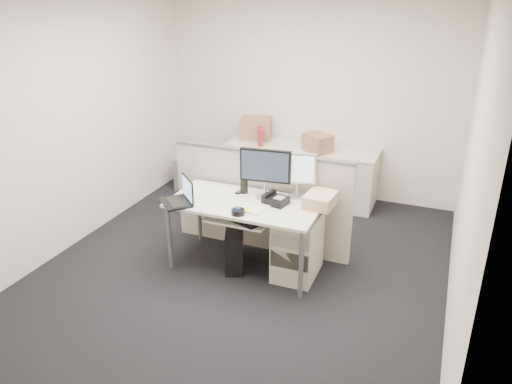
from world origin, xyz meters
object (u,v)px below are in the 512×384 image
at_px(desk, 245,208).
at_px(desk_phone, 276,200).
at_px(laptop, 175,192).
at_px(monitor_main, 265,174).

relative_size(desk, desk_phone, 6.63).
xyz_separation_m(desk, desk_phone, (0.30, 0.08, 0.10)).
xyz_separation_m(laptop, desk_phone, (0.92, 0.36, -0.09)).
relative_size(desk, laptop, 4.43).
distance_m(laptop, desk_phone, 0.99).
xyz_separation_m(desk, monitor_main, (0.15, 0.18, 0.32)).
xyz_separation_m(monitor_main, desk_phone, (0.15, -0.10, -0.22)).
distance_m(desk, laptop, 0.71).
height_order(desk, monitor_main, monitor_main).
height_order(desk, laptop, laptop).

